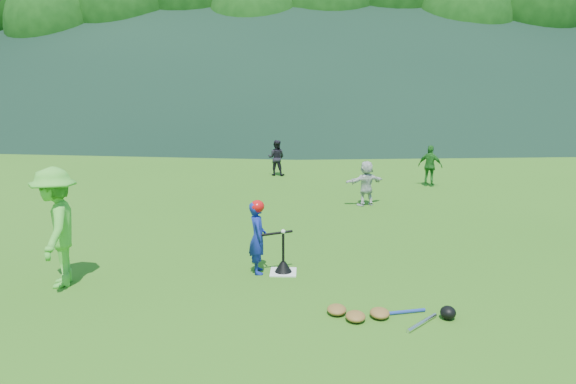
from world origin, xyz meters
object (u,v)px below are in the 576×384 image
at_px(fielder_d, 366,183).
at_px(equipment_pile, 380,313).
at_px(batter_child, 258,238).
at_px(batting_tee, 283,266).
at_px(fielder_c, 430,166).
at_px(fielder_b, 276,158).
at_px(home_plate, 283,272).
at_px(adult_coach, 56,227).

relative_size(fielder_d, equipment_pile, 0.65).
bearing_deg(equipment_pile, batter_child, 136.39).
relative_size(batter_child, batting_tee, 1.85).
distance_m(fielder_c, fielder_d, 3.43).
height_order(batter_child, fielder_c, fielder_c).
bearing_deg(batting_tee, fielder_b, 93.75).
relative_size(fielder_c, fielder_d, 1.07).
relative_size(home_plate, adult_coach, 0.23).
bearing_deg(batting_tee, fielder_c, 61.88).
bearing_deg(batting_tee, equipment_pile, -51.20).
xyz_separation_m(home_plate, fielder_b, (-0.62, 9.49, 0.59)).
distance_m(batter_child, fielder_d, 5.68).
bearing_deg(adult_coach, batter_child, 88.05).
bearing_deg(home_plate, adult_coach, -169.25).
relative_size(adult_coach, batting_tee, 2.85).
relative_size(adult_coach, fielder_d, 1.65).
bearing_deg(fielder_c, equipment_pile, 101.96).
height_order(home_plate, batting_tee, batting_tee).
relative_size(batter_child, fielder_d, 1.07).
height_order(fielder_c, equipment_pile, fielder_c).
distance_m(batter_child, fielder_c, 9.04).
height_order(home_plate, batter_child, batter_child).
bearing_deg(fielder_d, batting_tee, 43.95).
relative_size(home_plate, batter_child, 0.36).
height_order(fielder_c, fielder_d, fielder_c).
relative_size(fielder_c, batting_tee, 1.85).
bearing_deg(home_plate, fielder_c, 61.88).
bearing_deg(batter_child, fielder_d, -35.82).
bearing_deg(home_plate, equipment_pile, -51.20).
bearing_deg(home_plate, batter_child, -179.82).
bearing_deg(adult_coach, batting_tee, 86.62).
distance_m(adult_coach, fielder_c, 11.49).
distance_m(fielder_c, equipment_pile, 9.96).
distance_m(fielder_b, equipment_pile, 11.48).
height_order(fielder_c, batting_tee, fielder_c).
relative_size(fielder_b, equipment_pile, 0.67).
xyz_separation_m(fielder_b, batting_tee, (0.62, -9.49, -0.47)).
bearing_deg(fielder_d, fielder_c, -155.45).
relative_size(batter_child, adult_coach, 0.65).
xyz_separation_m(home_plate, batting_tee, (0.00, 0.00, 0.12)).
distance_m(fielder_d, batting_tee, 5.53).
xyz_separation_m(batter_child, adult_coach, (-3.16, -0.68, 0.34)).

